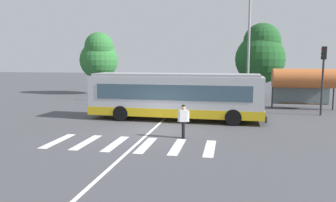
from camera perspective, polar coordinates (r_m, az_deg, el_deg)
The scene contains 13 objects.
ground_plane at distance 18.41m, azimuth -2.63°, elevation -5.20°, with size 160.00×160.00×0.00m, color #47474C.
city_transit_bus at distance 21.51m, azimuth 1.29°, elevation 0.88°, with size 11.47×2.94×3.06m.
pedestrian_crossing_street at distance 16.54m, azimuth 2.70°, elevation -3.19°, with size 0.57×0.34×1.72m.
parked_car_champagne at distance 34.42m, azimuth -3.50°, elevation 1.84°, with size 2.24×4.65×1.35m.
parked_car_blue at distance 34.48m, azimuth 1.02°, elevation 1.86°, with size 2.08×4.60×1.35m.
parked_car_charcoal at distance 33.49m, azimuth 5.45°, elevation 1.67°, with size 2.03×4.58×1.35m.
traffic_light_far_corner at distance 25.60m, azimuth 25.37°, elevation 4.95°, with size 0.33×0.32×4.87m.
bus_stop_shelter at distance 28.30m, azimuth 22.45°, elevation 3.53°, with size 4.75×1.54×3.25m.
twin_arm_street_lamp at distance 28.69m, azimuth 13.93°, elevation 11.28°, with size 4.55×0.32×10.07m.
background_tree_left at distance 38.77m, azimuth -11.93°, elevation 7.62°, with size 4.36×4.36×7.08m.
background_tree_right at distance 34.82m, azimuth 15.81°, elevation 7.87°, with size 4.99×4.99×7.65m.
crosswalk_painted_stripes at distance 15.58m, azimuth -6.52°, elevation -7.50°, with size 7.84×2.90×0.01m.
lane_center_line at distance 20.34m, azimuth -1.58°, elevation -4.00°, with size 0.16×24.00×0.01m, color silver.
Camera 1 is at (4.14, -17.50, 3.92)m, focal length 35.04 mm.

